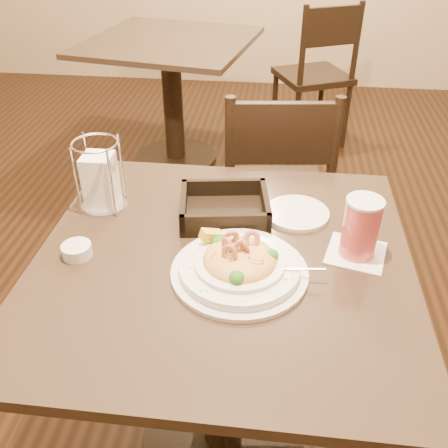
# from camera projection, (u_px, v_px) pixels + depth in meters

# --- Properties ---
(ground) EXTENTS (7.00, 7.00, 0.00)m
(ground) POSITION_uv_depth(u_px,v_px,m) (223.00, 439.00, 1.63)
(ground) COLOR black
(ground) RESTS_ON ground
(main_table) EXTENTS (0.90, 0.90, 0.76)m
(main_table) POSITION_uv_depth(u_px,v_px,m) (223.00, 327.00, 1.34)
(main_table) COLOR black
(main_table) RESTS_ON ground
(background_table) EXTENTS (1.05, 1.05, 0.76)m
(background_table) POSITION_uv_depth(u_px,v_px,m) (172.00, 81.00, 2.97)
(background_table) COLOR black
(background_table) RESTS_ON ground
(dining_chair_near) EXTENTS (0.47, 0.47, 0.93)m
(dining_chair_near) POSITION_uv_depth(u_px,v_px,m) (275.00, 191.00, 1.97)
(dining_chair_near) COLOR black
(dining_chair_near) RESTS_ON ground
(dining_chair_far) EXTENTS (0.56, 0.56, 0.93)m
(dining_chair_far) POSITION_uv_depth(u_px,v_px,m) (317.00, 71.00, 3.20)
(dining_chair_far) COLOR black
(dining_chair_far) RESTS_ON ground
(pasta_bowl) EXTENTS (0.35, 0.32, 0.10)m
(pasta_bowl) POSITION_uv_depth(u_px,v_px,m) (239.00, 264.00, 1.13)
(pasta_bowl) COLOR white
(pasta_bowl) RESTS_ON main_table
(drink_glass) EXTENTS (0.16, 0.16, 0.15)m
(drink_glass) POSITION_uv_depth(u_px,v_px,m) (361.00, 228.00, 1.16)
(drink_glass) COLOR white
(drink_glass) RESTS_ON main_table
(bread_basket) EXTENTS (0.26, 0.22, 0.06)m
(bread_basket) POSITION_uv_depth(u_px,v_px,m) (225.00, 210.00, 1.33)
(bread_basket) COLOR black
(bread_basket) RESTS_ON main_table
(napkin_caddy) EXTENTS (0.12, 0.12, 0.20)m
(napkin_caddy) POSITION_uv_depth(u_px,v_px,m) (100.00, 179.00, 1.34)
(napkin_caddy) COLOR silver
(napkin_caddy) RESTS_ON main_table
(side_plate) EXTENTS (0.22, 0.22, 0.01)m
(side_plate) POSITION_uv_depth(u_px,v_px,m) (297.00, 213.00, 1.34)
(side_plate) COLOR white
(side_plate) RESTS_ON main_table
(butter_ramekin) EXTENTS (0.09, 0.09, 0.03)m
(butter_ramekin) POSITION_uv_depth(u_px,v_px,m) (77.00, 250.00, 1.19)
(butter_ramekin) COLOR white
(butter_ramekin) RESTS_ON main_table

